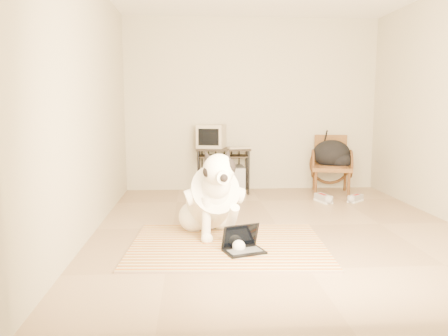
{
  "coord_description": "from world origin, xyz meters",
  "views": [
    {
      "loc": [
        -0.94,
        -4.7,
        1.32
      ],
      "look_at": [
        -0.63,
        -0.35,
        0.71
      ],
      "focal_mm": 35.0,
      "sensor_mm": 36.0,
      "label": 1
    }
  ],
  "objects": [
    {
      "name": "floor",
      "position": [
        0.0,
        0.0,
        0.0
      ],
      "size": [
        4.5,
        4.5,
        0.0
      ],
      "primitive_type": "plane",
      "color": "#9A7D5E",
      "rests_on": "ground"
    },
    {
      "name": "wall_back",
      "position": [
        0.0,
        2.25,
        1.35
      ],
      "size": [
        4.5,
        0.0,
        4.5
      ],
      "primitive_type": "plane",
      "rotation": [
        1.57,
        0.0,
        0.0
      ],
      "color": "#BBB299",
      "rests_on": "floor"
    },
    {
      "name": "wall_front",
      "position": [
        0.0,
        -2.25,
        1.35
      ],
      "size": [
        4.5,
        0.0,
        4.5
      ],
      "primitive_type": "plane",
      "rotation": [
        -1.57,
        0.0,
        0.0
      ],
      "color": "#BBB299",
      "rests_on": "floor"
    },
    {
      "name": "wall_left",
      "position": [
        -2.0,
        0.0,
        1.35
      ],
      "size": [
        0.0,
        4.5,
        4.5
      ],
      "primitive_type": "plane",
      "rotation": [
        1.57,
        0.0,
        1.57
      ],
      "color": "#BBB299",
      "rests_on": "floor"
    },
    {
      "name": "rug",
      "position": [
        -0.62,
        -0.67,
        0.01
      ],
      "size": [
        1.93,
        1.52,
        0.02
      ],
      "color": "#BA5116",
      "rests_on": "floor"
    },
    {
      "name": "dog",
      "position": [
        -0.75,
        -0.34,
        0.38
      ],
      "size": [
        0.64,
        1.29,
        0.96
      ],
      "color": "white",
      "rests_on": "rug"
    },
    {
      "name": "laptop",
      "position": [
        -0.5,
        -0.9,
        0.08
      ],
      "size": [
        0.41,
        0.35,
        0.24
      ],
      "color": "black",
      "rests_on": "rug"
    },
    {
      "name": "computer_desk",
      "position": [
        -0.48,
        1.98,
        0.59
      ],
      "size": [
        0.85,
        0.49,
        0.69
      ],
      "color": "black",
      "rests_on": "floor"
    },
    {
      "name": "crt_monitor",
      "position": [
        -0.65,
        2.05,
        0.87
      ],
      "size": [
        0.49,
        0.47,
        0.36
      ],
      "color": "#B3A48C",
      "rests_on": "computer_desk"
    },
    {
      "name": "desk_keyboard",
      "position": [
        -0.23,
        1.88,
        0.7
      ],
      "size": [
        0.39,
        0.23,
        0.02
      ],
      "primitive_type": "cube",
      "rotation": [
        0.0,
        0.0,
        0.26
      ],
      "color": "#B3A48C",
      "rests_on": "computer_desk"
    },
    {
      "name": "pc_tower",
      "position": [
        -0.26,
        1.95,
        0.21
      ],
      "size": [
        0.21,
        0.45,
        0.41
      ],
      "color": "#4C4C4E",
      "rests_on": "floor"
    },
    {
      "name": "rattan_chair",
      "position": [
        1.19,
        1.85,
        0.44
      ],
      "size": [
        0.69,
        0.68,
        0.88
      ],
      "color": "brown",
      "rests_on": "floor"
    },
    {
      "name": "backpack",
      "position": [
        1.19,
        1.77,
        0.6
      ],
      "size": [
        0.57,
        0.48,
        0.42
      ],
      "color": "black",
      "rests_on": "rattan_chair"
    },
    {
      "name": "sneaker_left",
      "position": [
        0.87,
        1.17,
        0.05
      ],
      "size": [
        0.2,
        0.33,
        0.11
      ],
      "color": "white",
      "rests_on": "floor"
    },
    {
      "name": "sneaker_right",
      "position": [
        1.34,
        1.17,
        0.04
      ],
      "size": [
        0.28,
        0.27,
        0.1
      ],
      "color": "white",
      "rests_on": "floor"
    }
  ]
}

